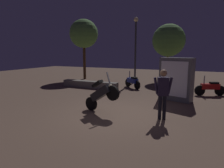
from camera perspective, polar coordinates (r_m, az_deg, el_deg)
The scene contains 10 objects.
ground_plane at distance 7.54m, azimuth 0.61°, elevation -8.85°, with size 40.00×40.00×0.00m, color brown.
motorcycle_black_foreground at distance 7.51m, azimuth -3.18°, elevation -3.04°, with size 1.64×0.51×1.63m.
motorcycle_blue_parked_left at distance 12.89m, azimuth 6.06°, elevation 0.73°, with size 1.37×1.10×1.11m.
motorcycle_red_parked_right at distance 11.85m, azimuth 26.99°, elevation -0.99°, with size 1.56×0.75×1.11m.
person_rider_beside at distance 6.93m, azimuth 14.77°, elevation -1.67°, with size 0.65×0.36×1.77m.
streetlamp_near at distance 15.52m, azimuth 6.98°, elevation 12.34°, with size 0.36×0.36×5.02m.
tree_left_bg at distance 17.49m, azimuth -8.33°, elevation 14.41°, with size 2.46×2.46×5.19m.
tree_center_bg at distance 16.80m, azimuth 16.38°, elevation 12.20°, with size 2.64×2.64×4.64m.
kiosk_billboard at distance 9.93m, azimuth 18.33°, elevation 1.33°, with size 1.68×0.99×2.10m.
planter_wall_low at distance 13.03m, azimuth -6.57°, elevation -0.13°, with size 3.97×0.50×0.45m.
Camera 1 is at (2.88, -6.56, 2.35)m, focal length 30.97 mm.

